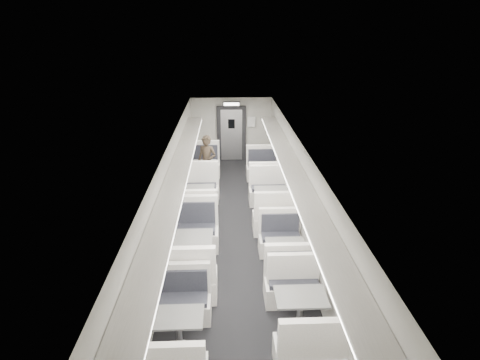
{
  "coord_description": "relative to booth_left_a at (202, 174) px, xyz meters",
  "views": [
    {
      "loc": [
        -0.2,
        -7.82,
        4.9
      ],
      "look_at": [
        0.14,
        1.04,
        1.19
      ],
      "focal_mm": 28.0,
      "sensor_mm": 36.0,
      "label": 1
    }
  ],
  "objects": [
    {
      "name": "booth_left_c",
      "position": [
        0.0,
        -4.58,
        0.02
      ],
      "size": [
        1.16,
        2.35,
        1.26
      ],
      "color": "white",
      "rests_on": "room"
    },
    {
      "name": "window_d",
      "position": [
        -0.49,
        -6.7,
        0.95
      ],
      "size": [
        0.02,
        1.18,
        0.84
      ],
      "primitive_type": "cube",
      "color": "black",
      "rests_on": "room"
    },
    {
      "name": "room",
      "position": [
        1.0,
        -3.5,
        0.8
      ],
      "size": [
        3.24,
        12.24,
        2.64
      ],
      "color": "black",
      "rests_on": "ground"
    },
    {
      "name": "booth_right_d",
      "position": [
        2.0,
        -6.39,
        -0.03
      ],
      "size": [
        1.04,
        2.1,
        1.12
      ],
      "color": "white",
      "rests_on": "room"
    },
    {
      "name": "window_c",
      "position": [
        -0.49,
        -4.5,
        0.95
      ],
      "size": [
        0.02,
        1.18,
        0.84
      ],
      "primitive_type": "cube",
      "color": "black",
      "rests_on": "room"
    },
    {
      "name": "booth_right_b",
      "position": [
        2.0,
        -2.23,
        -0.0
      ],
      "size": [
        1.11,
        2.25,
        1.2
      ],
      "color": "white",
      "rests_on": "room"
    },
    {
      "name": "luggage_rack_left",
      "position": [
        -0.24,
        -3.8,
        1.51
      ],
      "size": [
        0.46,
        10.4,
        0.09
      ],
      "color": "white",
      "rests_on": "room"
    },
    {
      "name": "vestibule_door",
      "position": [
        1.0,
        2.43,
        0.64
      ],
      "size": [
        1.1,
        0.13,
        2.1
      ],
      "color": "black",
      "rests_on": "room"
    },
    {
      "name": "window_b",
      "position": [
        -0.49,
        -2.3,
        0.95
      ],
      "size": [
        0.02,
        1.18,
        0.84
      ],
      "primitive_type": "cube",
      "color": "black",
      "rests_on": "room"
    },
    {
      "name": "luggage_rack_right",
      "position": [
        2.24,
        -3.8,
        1.51
      ],
      "size": [
        0.46,
        10.4,
        0.09
      ],
      "color": "white",
      "rests_on": "room"
    },
    {
      "name": "wall_notice",
      "position": [
        1.75,
        2.42,
        1.1
      ],
      "size": [
        0.32,
        0.02,
        0.4
      ],
      "primitive_type": "cube",
      "color": "white",
      "rests_on": "room"
    },
    {
      "name": "booth_left_b",
      "position": [
        0.0,
        -1.99,
        -0.01
      ],
      "size": [
        1.08,
        2.19,
        1.17
      ],
      "color": "white",
      "rests_on": "room"
    },
    {
      "name": "booth_right_c",
      "position": [
        2.0,
        -4.73,
        -0.05
      ],
      "size": [
        0.97,
        1.98,
        1.06
      ],
      "color": "white",
      "rests_on": "room"
    },
    {
      "name": "window_a",
      "position": [
        -0.49,
        -0.1,
        0.95
      ],
      "size": [
        0.02,
        1.18,
        0.84
      ],
      "primitive_type": "cube",
      "color": "black",
      "rests_on": "room"
    },
    {
      "name": "booth_right_a",
      "position": [
        2.0,
        -0.31,
        -0.02
      ],
      "size": [
        1.05,
        2.14,
        1.14
      ],
      "color": "white",
      "rests_on": "room"
    },
    {
      "name": "booth_left_a",
      "position": [
        0.0,
        0.0,
        0.0
      ],
      "size": [
        1.11,
        2.26,
        1.21
      ],
      "color": "white",
      "rests_on": "room"
    },
    {
      "name": "booth_left_d",
      "position": [
        0.0,
        -6.73,
        -0.05
      ],
      "size": [
        0.96,
        1.95,
        1.04
      ],
      "color": "white",
      "rests_on": "room"
    },
    {
      "name": "exit_sign",
      "position": [
        1.0,
        1.94,
        1.88
      ],
      "size": [
        0.62,
        0.12,
        0.16
      ],
      "color": "black",
      "rests_on": "room"
    },
    {
      "name": "passenger",
      "position": [
        0.18,
        -0.19,
        0.46
      ],
      "size": [
        0.74,
        0.63,
        1.73
      ],
      "primitive_type": "imported",
      "rotation": [
        0.0,
        0.0,
        -0.41
      ],
      "color": "black",
      "rests_on": "room"
    }
  ]
}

